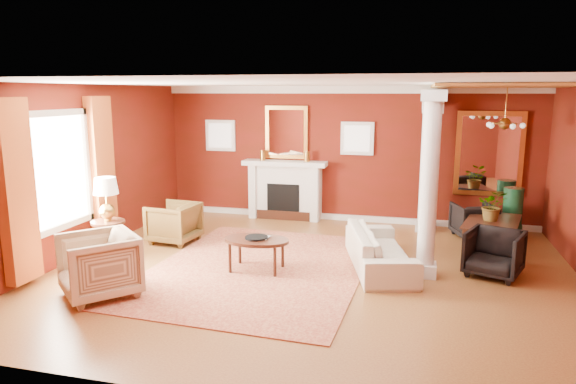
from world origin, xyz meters
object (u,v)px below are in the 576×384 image
(armchair_stripe, at_px, (99,262))
(coffee_table, at_px, (257,242))
(armchair_leopard, at_px, (174,221))
(sofa, at_px, (380,243))
(dining_table, at_px, (494,227))
(side_table, at_px, (107,205))

(armchair_stripe, relative_size, coffee_table, 0.94)
(armchair_leopard, xyz_separation_m, coffee_table, (1.98, -1.11, 0.06))
(armchair_leopard, relative_size, coffee_table, 0.80)
(armchair_leopard, relative_size, armchair_stripe, 0.85)
(sofa, xyz_separation_m, armchair_stripe, (-3.64, -2.12, 0.07))
(dining_table, bearing_deg, armchair_stripe, 136.08)
(armchair_leopard, bearing_deg, sofa, 88.83)
(armchair_stripe, relative_size, side_table, 0.70)
(armchair_stripe, distance_m, coffee_table, 2.33)
(coffee_table, xyz_separation_m, dining_table, (3.73, 2.01, -0.04))
(armchair_leopard, bearing_deg, armchair_stripe, 10.63)
(armchair_leopard, relative_size, side_table, 0.60)
(sofa, relative_size, side_table, 1.54)
(armchair_stripe, bearing_deg, side_table, 160.84)
(armchair_stripe, relative_size, dining_table, 0.63)
(dining_table, bearing_deg, coffee_table, 131.78)
(dining_table, bearing_deg, sofa, 140.37)
(sofa, bearing_deg, armchair_stripe, 105.22)
(sofa, height_order, armchair_leopard, sofa)
(armchair_leopard, distance_m, armchair_stripe, 2.63)
(coffee_table, distance_m, dining_table, 4.24)
(coffee_table, bearing_deg, armchair_leopard, 150.70)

